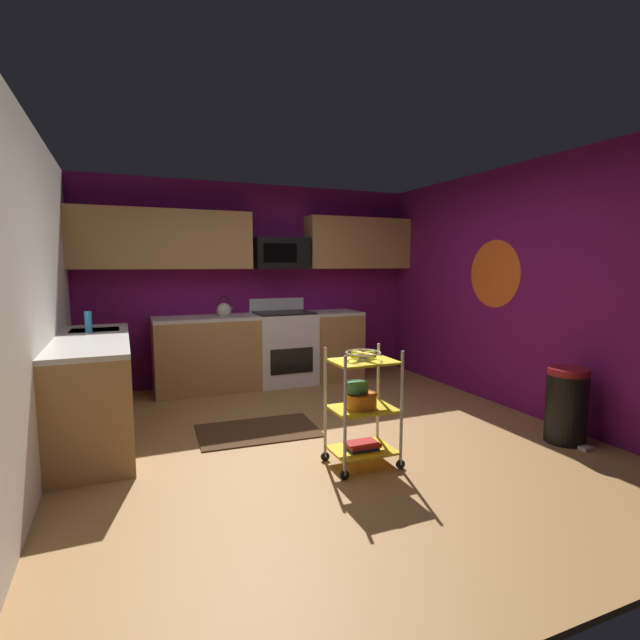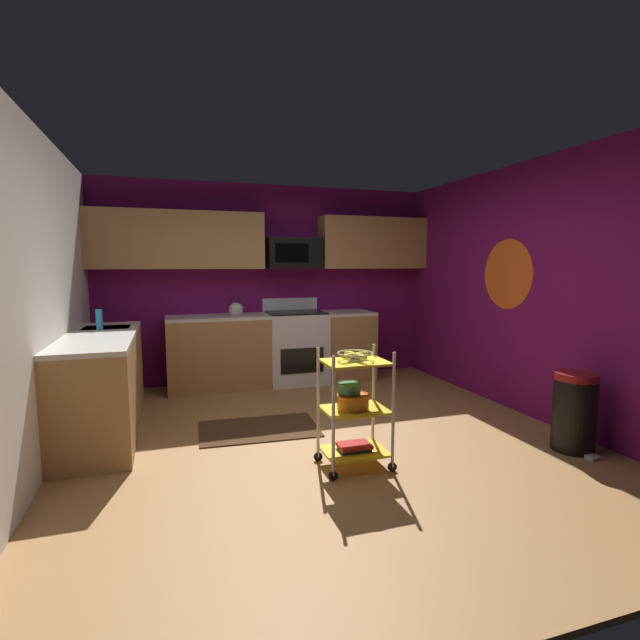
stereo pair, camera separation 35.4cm
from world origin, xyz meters
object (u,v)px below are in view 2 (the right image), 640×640
Objects in this scene: oven_range at (296,346)px; rolling_cart at (355,410)px; dish_soap_bottle at (99,320)px; book_stack at (354,447)px; trash_can at (574,412)px; kettle at (236,309)px; microwave at (293,253)px; mixing_bowl_small at (349,388)px; fruit_bowl at (355,355)px; mixing_bowl_large at (353,401)px.

oven_range is 2.70m from rolling_cart.
book_stack is at bearing -41.73° from dish_soap_bottle.
book_stack is at bearing 171.85° from trash_can.
trash_can is (2.39, -2.95, -0.67)m from kettle.
mixing_bowl_small is at bearing -96.02° from microwave.
mixing_bowl_small is (-0.29, -2.66, 0.14)m from oven_range.
mixing_bowl_small is at bearing 139.45° from fruit_bowl.
oven_range is at bearing 22.69° from dish_soap_bottle.
oven_range is at bearing 118.61° from trash_can.
microwave reaches higher than fruit_bowl.
mixing_bowl_small is at bearing -41.75° from dish_soap_bottle.
kettle is (-0.77, -0.11, -0.70)m from microwave.
rolling_cart is 0.42m from fruit_bowl.
mixing_bowl_small is 2.73m from kettle.
kettle reaches higher than trash_can.
oven_range is 4.37× the size of mixing_bowl_large.
microwave is 0.77× the size of rolling_cart.
oven_range is 2.68m from mixing_bowl_small.
kettle is at bearing 100.85° from rolling_cart.
oven_range is at bearing 84.51° from book_stack.
dish_soap_bottle is 0.30× the size of trash_can.
mixing_bowl_small is at bearing 171.15° from trash_can.
dish_soap_bottle reaches higher than fruit_bowl.
trash_can is at bearing -62.21° from microwave.
dish_soap_bottle reaches higher than oven_range.
book_stack is 1.27× the size of dish_soap_bottle.
fruit_bowl is 1.49× the size of mixing_bowl_small.
fruit_bowl is at bearing 90.00° from rolling_cart.
rolling_cart is at bearing 171.85° from trash_can.
mixing_bowl_large is 0.10m from mixing_bowl_small.
book_stack is 0.39× the size of trash_can.
mixing_bowl_large is 1.38× the size of mixing_bowl_small.
mixing_bowl_large is at bearing -95.80° from oven_range.
mixing_bowl_small reaches higher than mixing_bowl_large.
dish_soap_bottle reaches higher than trash_can.
mixing_bowl_large is 2.77m from kettle.
mixing_bowl_small is 0.28× the size of trash_can.
mixing_bowl_large is 1.26× the size of dish_soap_bottle.
mixing_bowl_small is at bearing -96.26° from oven_range.
microwave is 2.55m from dish_soap_bottle.
mixing_bowl_small is (-0.02, 0.03, 0.10)m from mixing_bowl_large.
microwave reaches higher than book_stack.
microwave is 3.20m from book_stack.
mixing_bowl_large is at bearing 171.91° from trash_can.
fruit_bowl is at bearing -41.73° from dish_soap_bottle.
trash_can is at bearing -51.07° from kettle.
trash_can reaches higher than mixing_bowl_small.
kettle is 1.32× the size of dish_soap_bottle.
rolling_cart is at bearing -95.49° from oven_range.
book_stack is 1.90m from trash_can.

